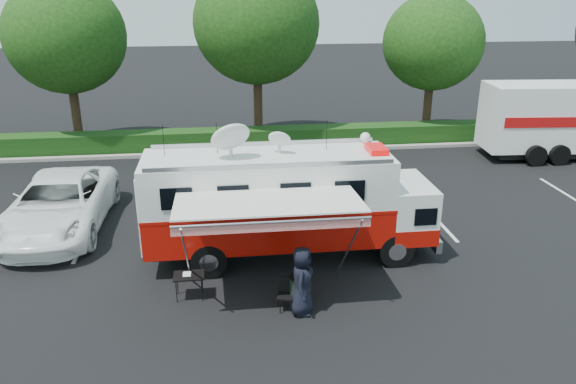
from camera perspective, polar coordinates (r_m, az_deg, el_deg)
name	(u,v)px	position (r m, az deg, el deg)	size (l,w,h in m)	color
ground_plane	(290,255)	(17.34, 0.20, -6.47)	(120.00, 120.00, 0.00)	black
back_border	(280,44)	(28.52, -0.79, 14.85)	(60.00, 6.14, 8.87)	#9E998E
stall_lines	(265,218)	(19.99, -2.30, -2.63)	(24.12, 5.50, 0.01)	silver
command_truck	(288,202)	(16.60, -0.05, -1.04)	(8.60, 2.37, 4.13)	black
awning	(269,207)	(13.92, -1.97, -1.52)	(4.70, 2.44, 2.84)	silver
white_suv	(63,229)	(20.61, -21.90, -3.47)	(2.97, 6.45, 1.79)	white
person	(302,312)	(14.61, 1.41, -12.13)	(0.89, 0.58, 1.82)	black
folding_table	(189,276)	(15.12, -10.04, -8.44)	(0.80, 0.57, 0.69)	black
folding_chair	(285,291)	(14.54, -0.30, -10.00)	(0.50, 0.53, 0.85)	black
trash_bin	(300,291)	(14.63, 1.25, -10.04)	(0.59, 0.59, 0.88)	black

